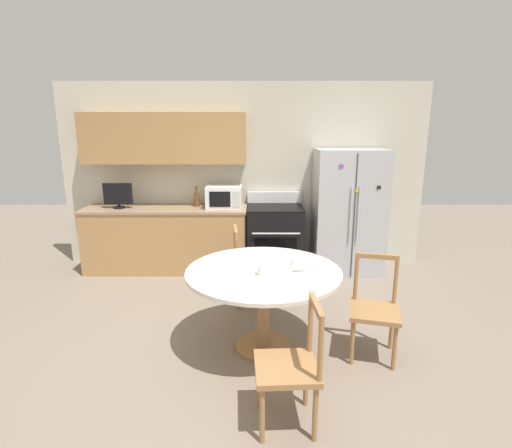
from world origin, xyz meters
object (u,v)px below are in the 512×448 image
object	(u,v)px
dining_chair_far	(250,267)
candle_glass	(263,271)
dining_chair_near	(291,367)
oven_range	(275,238)
microwave	(225,197)
countertop_tv	(119,195)
counter_bottle	(197,199)
dining_chair_right	(375,310)
refrigerator	(349,212)

from	to	relation	value
dining_chair_far	candle_glass	world-z (taller)	dining_chair_far
dining_chair_near	oven_range	bearing A→B (deg)	-3.46
oven_range	microwave	distance (m)	0.91
countertop_tv	counter_bottle	xyz separation A→B (m)	(1.06, 0.12, -0.08)
oven_range	dining_chair_right	bearing A→B (deg)	-70.28
microwave	counter_bottle	bearing A→B (deg)	168.56
refrigerator	counter_bottle	size ratio (longest dim) A/B	6.14
refrigerator	dining_chair_far	world-z (taller)	refrigerator
dining_chair_near	dining_chair_far	world-z (taller)	same
countertop_tv	dining_chair_near	world-z (taller)	countertop_tv
counter_bottle	candle_glass	size ratio (longest dim) A/B	2.90
oven_range	dining_chair_far	distance (m)	1.14
microwave	candle_glass	world-z (taller)	microwave
countertop_tv	dining_chair_far	bearing A→B (deg)	-30.63
countertop_tv	counter_bottle	world-z (taller)	countertop_tv
dining_chair_near	refrigerator	bearing A→B (deg)	-21.94
oven_range	candle_glass	xyz separation A→B (m)	(-0.21, -2.17, 0.33)
dining_chair_right	candle_glass	distance (m)	1.05
countertop_tv	dining_chair_right	bearing A→B (deg)	-36.43
dining_chair_right	candle_glass	world-z (taller)	dining_chair_right
dining_chair_far	candle_glass	xyz separation A→B (m)	(0.13, -1.09, 0.37)
counter_bottle	dining_chair_far	size ratio (longest dim) A/B	0.31
countertop_tv	dining_chair_right	xyz separation A→B (m)	(2.94, -2.17, -0.65)
dining_chair_near	dining_chair_far	size ratio (longest dim) A/B	1.00
oven_range	counter_bottle	size ratio (longest dim) A/B	3.89
microwave	refrigerator	bearing A→B (deg)	-1.96
oven_range	dining_chair_right	distance (m)	2.31
oven_range	dining_chair_near	distance (m)	3.03
oven_range	microwave	bearing A→B (deg)	177.20
countertop_tv	candle_glass	world-z (taller)	countertop_tv
refrigerator	dining_chair_far	bearing A→B (deg)	-141.64
oven_range	countertop_tv	distance (m)	2.24
refrigerator	oven_range	size ratio (longest dim) A/B	1.58
dining_chair_near	microwave	bearing A→B (deg)	9.52
refrigerator	candle_glass	world-z (taller)	refrigerator
counter_bottle	dining_chair_near	xyz separation A→B (m)	(1.06, -3.14, -0.57)
microwave	countertop_tv	xyz separation A→B (m)	(-1.45, -0.04, 0.04)
refrigerator	dining_chair_right	bearing A→B (deg)	-96.04
refrigerator	counter_bottle	xyz separation A→B (m)	(-2.10, 0.14, 0.15)
microwave	countertop_tv	world-z (taller)	countertop_tv
counter_bottle	dining_chair_far	world-z (taller)	counter_bottle
counter_bottle	dining_chair_right	bearing A→B (deg)	-50.69
microwave	counter_bottle	distance (m)	0.40
refrigerator	oven_range	distance (m)	1.08
refrigerator	countertop_tv	size ratio (longest dim) A/B	4.38
dining_chair_near	dining_chair_right	size ratio (longest dim) A/B	1.00
dining_chair_far	candle_glass	distance (m)	1.15
microwave	candle_glass	distance (m)	2.28
microwave	countertop_tv	distance (m)	1.45
refrigerator	countertop_tv	distance (m)	3.17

